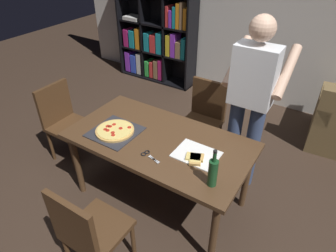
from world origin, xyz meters
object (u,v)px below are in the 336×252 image
at_px(bookshelf, 157,26).
at_px(pepperoni_pizza_on_tray, 115,131).
at_px(chair_far_side, 204,115).
at_px(dining_table, 159,145).
at_px(person_serving_pizza, 251,98).
at_px(wine_bottle, 213,172).
at_px(kitchen_scissors, 148,155).
at_px(chair_near_camera, 87,230).
at_px(chair_left_end, 64,118).

distance_m(bookshelf, pepperoni_pizza_on_tray, 2.81).
xyz_separation_m(chair_far_side, bookshelf, (-1.64, 1.45, 0.42)).
relative_size(dining_table, person_serving_pizza, 0.94).
bearing_deg(bookshelf, chair_far_side, -41.45).
bearing_deg(wine_bottle, chair_far_side, 118.37).
relative_size(chair_far_side, kitchen_scissors, 4.53).
relative_size(chair_near_camera, pepperoni_pizza_on_tray, 2.19).
relative_size(dining_table, chair_near_camera, 1.82).
relative_size(wine_bottle, kitchen_scissors, 1.59).
bearing_deg(chair_left_end, chair_far_side, 35.25).
xyz_separation_m(person_serving_pizza, pepperoni_pizza_on_tray, (-0.95, -0.84, -0.23)).
relative_size(chair_near_camera, person_serving_pizza, 0.51).
bearing_deg(kitchen_scissors, bookshelf, 123.02).
relative_size(chair_far_side, pepperoni_pizza_on_tray, 2.19).
bearing_deg(chair_near_camera, bookshelf, 116.48).
relative_size(chair_left_end, wine_bottle, 2.85).
relative_size(chair_left_end, pepperoni_pizza_on_tray, 2.19).
xyz_separation_m(chair_far_side, chair_left_end, (-1.31, -0.92, 0.00)).
distance_m(chair_left_end, bookshelf, 2.43).
height_order(bookshelf, wine_bottle, bookshelf).
bearing_deg(dining_table, kitchen_scissors, -76.50).
height_order(chair_near_camera, pepperoni_pizza_on_tray, chair_near_camera).
xyz_separation_m(chair_left_end, pepperoni_pizza_on_tray, (0.91, -0.13, 0.25)).
relative_size(bookshelf, person_serving_pizza, 1.11).
xyz_separation_m(bookshelf, pepperoni_pizza_on_tray, (1.25, -2.51, -0.17)).
distance_m(wine_bottle, kitchen_scissors, 0.59).
xyz_separation_m(pepperoni_pizza_on_tray, wine_bottle, (1.03, -0.12, 0.10)).
bearing_deg(chair_near_camera, wine_bottle, 46.39).
xyz_separation_m(chair_far_side, person_serving_pizza, (0.55, -0.22, 0.49)).
xyz_separation_m(chair_near_camera, bookshelf, (-1.64, 3.30, 0.42)).
height_order(chair_left_end, kitchen_scissors, chair_left_end).
relative_size(bookshelf, kitchen_scissors, 9.82).
bearing_deg(chair_near_camera, pepperoni_pizza_on_tray, 116.52).
bearing_deg(bookshelf, chair_left_end, -81.94).
xyz_separation_m(dining_table, chair_far_side, (0.00, 0.92, -0.16)).
xyz_separation_m(dining_table, chair_left_end, (-1.31, 0.00, -0.16)).
relative_size(dining_table, wine_bottle, 5.19).
height_order(pepperoni_pizza_on_tray, kitchen_scissors, pepperoni_pizza_on_tray).
distance_m(chair_left_end, kitchen_scissors, 1.41).
bearing_deg(pepperoni_pizza_on_tray, kitchen_scissors, -13.37).
relative_size(chair_far_side, bookshelf, 0.46).
xyz_separation_m(dining_table, bookshelf, (-1.64, 2.37, 0.26)).
relative_size(dining_table, pepperoni_pizza_on_tray, 3.98).
xyz_separation_m(chair_near_camera, person_serving_pizza, (0.55, 1.63, 0.49)).
distance_m(chair_left_end, person_serving_pizza, 2.05).
height_order(chair_far_side, pepperoni_pizza_on_tray, chair_far_side).
height_order(person_serving_pizza, kitchen_scissors, person_serving_pizza).
xyz_separation_m(chair_near_camera, chair_far_side, (0.00, 1.85, 0.00)).
xyz_separation_m(dining_table, person_serving_pizza, (0.55, 0.70, 0.33)).
relative_size(bookshelf, pepperoni_pizza_on_tray, 4.74).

